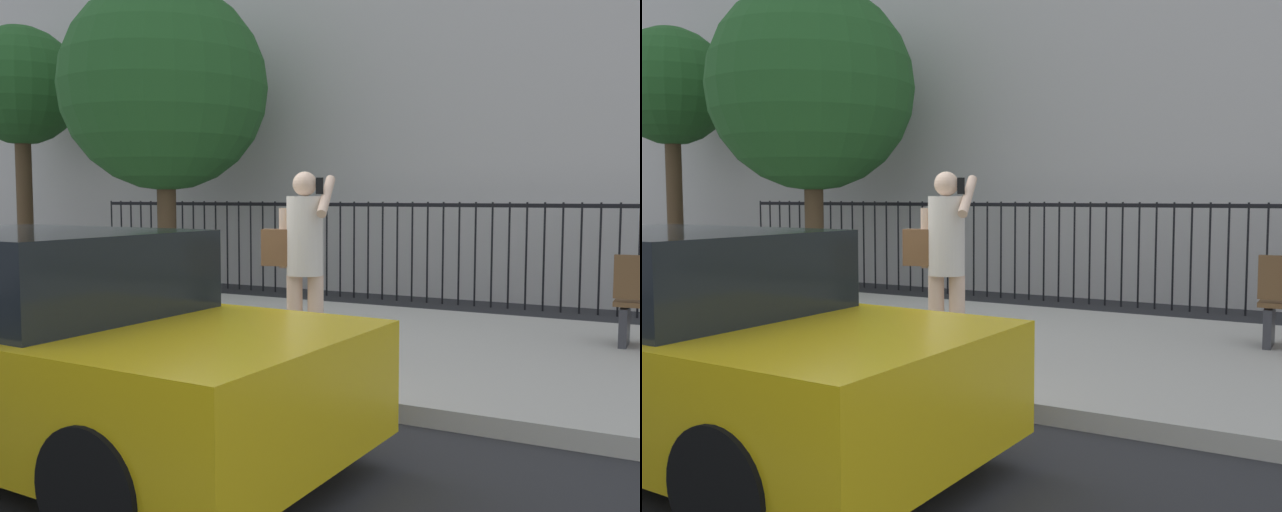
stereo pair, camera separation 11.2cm
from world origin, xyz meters
The scene contains 7 objects.
ground_plane centered at (0.00, 0.00, 0.00)m, with size 60.00×60.00×0.00m, color #28282B.
sidewalk centered at (0.00, 2.20, 0.07)m, with size 28.00×4.40×0.15m, color #B2ADA3.
iron_fence centered at (0.00, 5.90, 1.02)m, with size 12.03×0.04×1.60m.
taxi_yellow centered at (0.60, -1.59, 0.70)m, with size 4.28×2.01×1.45m.
pedestrian_on_phone centered at (1.15, 0.92, 1.18)m, with size 0.71×0.52×1.76m.
street_tree_near centered at (-3.36, 4.42, 3.44)m, with size 3.36×3.36×5.14m.
street_tree_mid centered at (-7.38, 4.97, 3.79)m, with size 2.29×2.29×4.99m.
Camera 1 is at (4.37, -4.85, 1.67)m, focal length 40.18 mm.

